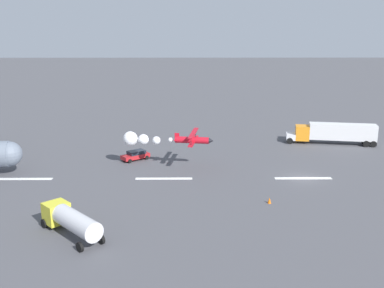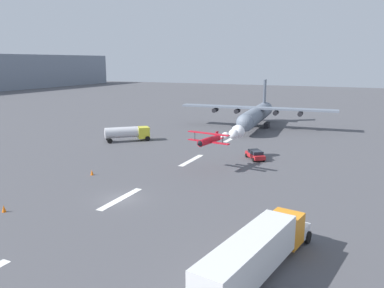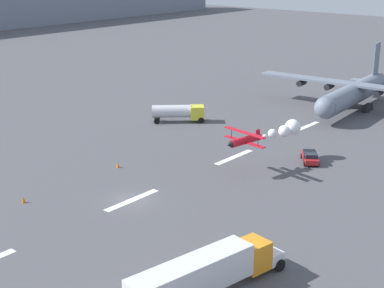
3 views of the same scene
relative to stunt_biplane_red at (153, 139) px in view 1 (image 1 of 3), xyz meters
name	(u,v)px [view 1 (image 1 of 3)]	position (x,y,z in m)	size (l,w,h in m)	color
ground_plane	(303,178)	(-21.56, 5.53, -4.32)	(440.00, 440.00, 0.00)	#4C4C51
runway_stripe_3	(303,178)	(-21.56, 5.53, -4.31)	(8.00, 0.90, 0.01)	white
runway_stripe_4	(164,179)	(-1.91, 5.53, -4.31)	(8.00, 0.90, 0.01)	white
runway_stripe_5	(24,179)	(17.73, 5.53, -4.31)	(8.00, 0.90, 0.01)	white
stunt_biplane_red	(153,139)	(0.00, 0.00, 0.00)	(13.62, 6.70, 2.34)	red
semi_truck_orange	(334,132)	(-31.47, -13.36, -2.18)	(15.79, 5.40, 3.70)	silver
fuel_tanker_truck	(71,220)	(6.68, 23.40, -2.58)	(7.71, 8.00, 2.90)	yellow
followme_car_yellow	(136,155)	(3.02, -3.60, -3.50)	(4.64, 4.16, 1.52)	#B21E23
traffic_cone_far	(269,200)	(-15.21, 14.76, -3.94)	(0.44, 0.44, 0.75)	orange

